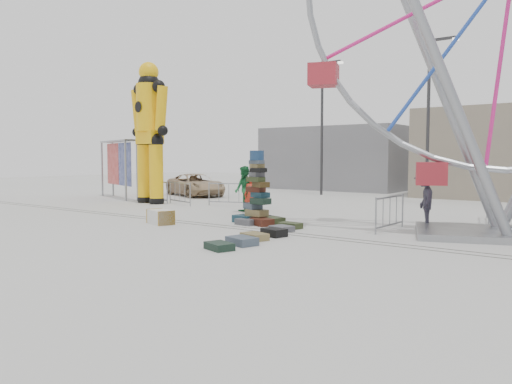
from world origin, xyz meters
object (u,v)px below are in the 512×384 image
Objects in this scene: steamer_trunk at (161,217)px; suitcase_tower at (258,203)px; banner_scaffold at (118,155)px; barricade_wheel_front at (390,213)px; barricade_wheel_back at (488,206)px; barricade_dummy_c at (229,194)px; crash_test_dummy at (149,127)px; pedestrian_black at (256,190)px; barricade_dummy_b at (180,193)px; pedestrian_grey at (425,200)px; barricade_dummy_a at (158,192)px; pedestrian_green at (245,189)px; parked_suv at (196,185)px; lamp_post_right at (430,112)px; lamp_post_left at (323,121)px; pedestrian_red at (251,195)px.

suitcase_tower is at bearing 56.84° from steamer_trunk.
banner_scaffold is 17.18m from barricade_wheel_front.
barricade_wheel_back is at bearing -23.00° from barricade_wheel_front.
crash_test_dummy is at bearing 178.81° from barricade_dummy_c.
pedestrian_black reaches higher than barricade_dummy_c.
barricade_dummy_b is 1.08× the size of pedestrian_grey.
pedestrian_green reaches higher than barricade_dummy_a.
pedestrian_black is at bearing 111.95° from steamer_trunk.
barricade_wheel_back is at bearing -75.96° from parked_suv.
pedestrian_green is 1.63m from pedestrian_black.
lamp_post_right is at bearing 51.13° from barricade_dummy_a.
lamp_post_right is 1.71× the size of parked_suv.
barricade_wheel_front is at bearing -0.44° from crash_test_dummy.
lamp_post_right is 4.00× the size of barricade_wheel_back.
parked_suv is at bearing -133.79° from pedestrian_grey.
crash_test_dummy is 4.33× the size of pedestrian_black.
barricade_dummy_b is at bearing -104.06° from lamp_post_left.
pedestrian_grey is at bearing -87.29° from parked_suv.
lamp_post_left reaches higher than suitcase_tower.
pedestrian_black is (-0.56, 1.53, -0.14)m from pedestrian_green.
banner_scaffold reaches higher than barricade_dummy_b.
lamp_post_right is 9.72m from pedestrian_grey.
barricade_wheel_front is at bearing -52.91° from lamp_post_left.
lamp_post_right is at bearing -15.95° from lamp_post_left.
lamp_post_right reaches higher than crash_test_dummy.
banner_scaffold is at bearing -119.61° from pedestrian_grey.
banner_scaffold is at bearing -161.33° from pedestrian_green.
barricade_dummy_c is at bearing 152.53° from suitcase_tower.
barricade_wheel_front is 1.40m from pedestrian_grey.
lamp_post_left is at bearing 129.61° from pedestrian_green.
suitcase_tower is at bearing -8.49° from barricade_dummy_b.
banner_scaffold is 2.21× the size of barricade_dummy_c.
parked_suv is (-7.69, 9.81, 0.41)m from steamer_trunk.
barricade_wheel_front is at bearing -38.12° from barricade_dummy_c.
barricade_dummy_c is at bearing -100.30° from parked_suv.
suitcase_tower reaches higher than pedestrian_red.
pedestrian_grey reaches higher than barricade_dummy_b.
lamp_post_left is at bearing 123.56° from suitcase_tower.
banner_scaffold is at bearing -171.13° from barricade_dummy_b.
pedestrian_green is at bearing 2.35° from crash_test_dummy.
suitcase_tower is 3.11m from pedestrian_red.
pedestrian_black reaches higher than pedestrian_red.
barricade_dummy_c is 1.08× the size of pedestrian_grey.
crash_test_dummy is 7.38m from pedestrian_red.
pedestrian_black is (-7.26, 2.77, 0.27)m from barricade_wheel_front.
barricade_wheel_front is 16.02m from parked_suv.
lamp_post_left is 13.86m from barricade_wheel_back.
banner_scaffold is 10.75m from pedestrian_red.
barricade_wheel_back is 1.22× the size of pedestrian_black.
suitcase_tower is 1.36× the size of pedestrian_grey.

